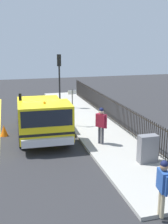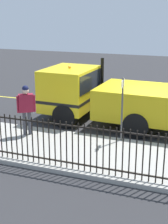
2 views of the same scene
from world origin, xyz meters
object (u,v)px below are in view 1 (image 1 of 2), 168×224
pedestrian_distant (163,183)px  street_sign (72,103)px  traffic_light_near (59,70)px  traffic_cone (4,131)px  worker_standing (101,122)px  work_truck (42,116)px  utility_cabinet (148,149)px

pedestrian_distant → street_sign: 9.39m
traffic_light_near → street_sign: 5.13m
street_sign → traffic_cone: bearing=-173.7°
pedestrian_distant → traffic_cone: bearing=-144.4°
worker_standing → pedestrian_distant: size_ratio=1.06×
street_sign → traffic_light_near: bearing=87.9°
traffic_light_near → street_sign: size_ratio=1.78×
pedestrian_distant → traffic_cone: size_ratio=2.83×
work_truck → traffic_light_near: 6.79m
pedestrian_distant → traffic_light_near: traffic_light_near is taller
traffic_light_near → utility_cabinet: traffic_light_near is taller
pedestrian_distant → traffic_light_near: size_ratio=0.44×
traffic_light_near → traffic_cone: bearing=62.5°
traffic_cone → pedestrian_distant: bearing=-64.1°
traffic_cone → street_sign: (3.93, 0.44, 1.22)m
worker_standing → utility_cabinet: worker_standing is taller
traffic_light_near → pedestrian_distant: bearing=100.8°
work_truck → street_sign: (1.92, 1.30, 0.32)m
worker_standing → traffic_cone: 5.49m
utility_cabinet → traffic_light_near: bearing=98.6°
work_truck → worker_standing: work_truck is taller
work_truck → pedestrian_distant: 8.41m
pedestrian_distant → utility_cabinet: bearing=167.9°
utility_cabinet → traffic_cone: bearing=136.5°
pedestrian_distant → utility_cabinet: 3.80m
traffic_cone → street_sign: bearing=6.3°
worker_standing → pedestrian_distant: 6.05m
utility_cabinet → traffic_cone: size_ratio=1.91×
work_truck → utility_cabinet: work_truck is taller
work_truck → traffic_cone: size_ratio=10.00×
traffic_light_near → work_truck: bearing=81.3°
pedestrian_distant → utility_cabinet: size_ratio=1.48×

